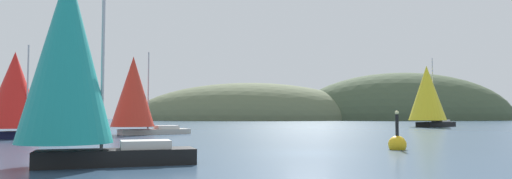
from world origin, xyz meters
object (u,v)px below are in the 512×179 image
(sailboat_yellow_sail, at_px, (428,95))
(channel_buoy, at_px, (397,144))
(sailboat_red_spinnaker, at_px, (15,92))
(sailboat_scarlet_sail, at_px, (135,94))
(sailboat_teal_sail, at_px, (71,62))

(sailboat_yellow_sail, xyz_separation_m, channel_buoy, (-23.34, -46.60, -5.03))
(sailboat_yellow_sail, relative_size, sailboat_red_spinnaker, 1.38)
(sailboat_red_spinnaker, bearing_deg, channel_buoy, -26.98)
(sailboat_scarlet_sail, relative_size, sailboat_teal_sail, 1.01)
(sailboat_teal_sail, distance_m, sailboat_yellow_sail, 67.82)
(sailboat_yellow_sail, distance_m, channel_buoy, 52.36)
(sailboat_teal_sail, relative_size, sailboat_red_spinnaker, 1.05)
(sailboat_scarlet_sail, height_order, sailboat_yellow_sail, sailboat_yellow_sail)
(sailboat_teal_sail, xyz_separation_m, sailboat_red_spinnaker, (-12.21, 22.78, -0.21))
(sailboat_teal_sail, bearing_deg, sailboat_yellow_sail, 53.48)
(channel_buoy, bearing_deg, sailboat_yellow_sail, 63.39)
(sailboat_yellow_sail, relative_size, channel_buoy, 4.42)
(sailboat_scarlet_sail, bearing_deg, channel_buoy, -47.02)
(sailboat_scarlet_sail, xyz_separation_m, channel_buoy, (19.95, -21.40, -3.90))
(sailboat_red_spinnaker, bearing_deg, sailboat_yellow_sail, 31.11)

